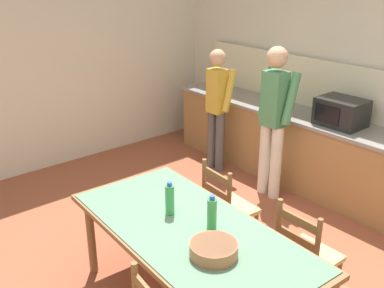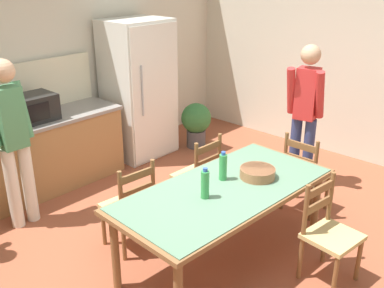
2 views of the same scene
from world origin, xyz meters
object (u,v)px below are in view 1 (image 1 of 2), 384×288
at_px(person_at_sink, 217,104).
at_px(person_at_counter, 274,115).
at_px(bottle_off_centre, 212,214).
at_px(bottle_near_centre, 170,199).
at_px(microwave, 341,112).
at_px(chair_side_far_right, 305,256).
at_px(dining_table, 190,237).
at_px(chair_side_far_left, 227,209).
at_px(serving_bowl, 214,249).

height_order(person_at_sink, person_at_counter, person_at_counter).
distance_m(bottle_off_centre, person_at_counter, 2.11).
bearing_deg(bottle_near_centre, microwave, 93.11).
bearing_deg(person_at_counter, chair_side_far_right, -131.12).
bearing_deg(chair_side_far_right, dining_table, 57.60).
distance_m(chair_side_far_left, chair_side_far_right, 0.92).
relative_size(microwave, bottle_off_centre, 1.85).
bearing_deg(bottle_near_centre, dining_table, -2.92).
relative_size(bottle_near_centre, person_at_sink, 0.17).
bearing_deg(microwave, chair_side_far_right, -62.99).
bearing_deg(person_at_sink, person_at_counter, -91.17).
relative_size(bottle_off_centre, serving_bowl, 0.84).
relative_size(microwave, person_at_sink, 0.32).
height_order(dining_table, bottle_near_centre, bottle_near_centre).
height_order(serving_bowl, chair_side_far_left, chair_side_far_left).
bearing_deg(dining_table, serving_bowl, -14.39).
xyz_separation_m(bottle_off_centre, serving_bowl, (0.24, -0.21, -0.07)).
relative_size(bottle_off_centre, chair_side_far_right, 0.30).
bearing_deg(person_at_sink, dining_table, -137.20).
distance_m(bottle_off_centre, chair_side_far_right, 0.87).
xyz_separation_m(dining_table, bottle_near_centre, (-0.25, 0.01, 0.20)).
distance_m(chair_side_far_right, person_at_sink, 2.68).
distance_m(chair_side_far_left, person_at_sink, 1.91).
bearing_deg(bottle_near_centre, bottle_off_centre, 15.77).
height_order(microwave, chair_side_far_right, microwave).
relative_size(dining_table, serving_bowl, 6.50).
distance_m(bottle_off_centre, serving_bowl, 0.33).
bearing_deg(microwave, dining_table, -81.13).
relative_size(microwave, person_at_counter, 0.29).
height_order(microwave, person_at_sink, person_at_sink).
height_order(chair_side_far_left, person_at_sink, person_at_sink).
distance_m(bottle_near_centre, chair_side_far_right, 1.14).
height_order(serving_bowl, person_at_counter, person_at_counter).
height_order(dining_table, person_at_counter, person_at_counter).
xyz_separation_m(dining_table, bottle_off_centre, (0.11, 0.12, 0.20)).
relative_size(chair_side_far_left, person_at_sink, 0.57).
distance_m(person_at_sink, person_at_counter, 0.95).
relative_size(microwave, bottle_near_centre, 1.85).
height_order(bottle_near_centre, serving_bowl, bottle_near_centre).
relative_size(serving_bowl, chair_side_far_right, 0.35).
distance_m(bottle_near_centre, person_at_sink, 2.53).
height_order(dining_table, chair_side_far_left, chair_side_far_left).
distance_m(bottle_near_centre, chair_side_far_left, 0.92).
height_order(bottle_off_centre, chair_side_far_left, bottle_off_centre).
bearing_deg(serving_bowl, person_at_sink, 136.53).
bearing_deg(person_at_sink, microwave, -71.03).
xyz_separation_m(bottle_near_centre, person_at_sink, (-1.59, 1.97, 0.01)).
height_order(microwave, bottle_near_centre, microwave).
distance_m(dining_table, person_at_sink, 2.72).
xyz_separation_m(dining_table, chair_side_far_left, (-0.42, 0.80, -0.24)).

